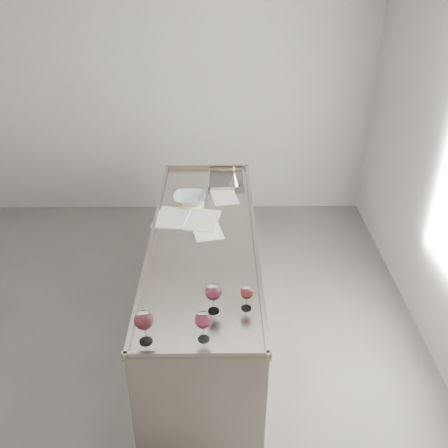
{
  "coord_description": "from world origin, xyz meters",
  "views": [
    {
      "loc": [
        0.63,
        -2.76,
        2.81
      ],
      "look_at": [
        0.65,
        0.32,
        1.02
      ],
      "focal_mm": 40.0,
      "sensor_mm": 36.0,
      "label": 1
    }
  ],
  "objects_px": {
    "wine_glass_middle": "(203,321)",
    "notebook": "(187,219)",
    "wine_glass_left": "(144,321)",
    "wine_glass_small": "(247,293)",
    "wine_glass_right": "(213,293)",
    "counter": "(205,287)",
    "wine_funnel": "(234,179)",
    "ceramic_bowl": "(190,199)"
  },
  "relations": [
    {
      "from": "wine_glass_middle",
      "to": "notebook",
      "type": "relative_size",
      "value": 0.35
    },
    {
      "from": "wine_glass_left",
      "to": "notebook",
      "type": "distance_m",
      "value": 1.32
    },
    {
      "from": "wine_glass_small",
      "to": "notebook",
      "type": "relative_size",
      "value": 0.3
    },
    {
      "from": "wine_glass_right",
      "to": "counter",
      "type": "bearing_deg",
      "value": 95.61
    },
    {
      "from": "wine_glass_left",
      "to": "notebook",
      "type": "relative_size",
      "value": 0.38
    },
    {
      "from": "wine_funnel",
      "to": "counter",
      "type": "bearing_deg",
      "value": -106.01
    },
    {
      "from": "wine_glass_left",
      "to": "wine_glass_small",
      "type": "bearing_deg",
      "value": 26.23
    },
    {
      "from": "wine_glass_right",
      "to": "wine_funnel",
      "type": "bearing_deg",
      "value": 84.68
    },
    {
      "from": "notebook",
      "to": "ceramic_bowl",
      "type": "distance_m",
      "value": 0.25
    },
    {
      "from": "wine_funnel",
      "to": "wine_glass_right",
      "type": "bearing_deg",
      "value": -95.32
    },
    {
      "from": "wine_glass_middle",
      "to": "notebook",
      "type": "bearing_deg",
      "value": 97.31
    },
    {
      "from": "wine_glass_middle",
      "to": "wine_glass_small",
      "type": "height_order",
      "value": "wine_glass_middle"
    },
    {
      "from": "wine_glass_small",
      "to": "counter",
      "type": "bearing_deg",
      "value": 108.45
    },
    {
      "from": "wine_glass_left",
      "to": "ceramic_bowl",
      "type": "bearing_deg",
      "value": 84.41
    },
    {
      "from": "wine_glass_middle",
      "to": "wine_glass_right",
      "type": "relative_size",
      "value": 0.98
    },
    {
      "from": "notebook",
      "to": "wine_glass_middle",
      "type": "bearing_deg",
      "value": -72.39
    },
    {
      "from": "wine_glass_left",
      "to": "wine_glass_middle",
      "type": "bearing_deg",
      "value": 2.82
    },
    {
      "from": "wine_glass_middle",
      "to": "wine_glass_right",
      "type": "distance_m",
      "value": 0.24
    },
    {
      "from": "wine_glass_left",
      "to": "wine_glass_right",
      "type": "relative_size",
      "value": 1.08
    },
    {
      "from": "notebook",
      "to": "wine_funnel",
      "type": "height_order",
      "value": "wine_funnel"
    },
    {
      "from": "wine_glass_middle",
      "to": "wine_glass_small",
      "type": "xyz_separation_m",
      "value": [
        0.24,
        0.25,
        -0.02
      ]
    },
    {
      "from": "notebook",
      "to": "wine_funnel",
      "type": "xyz_separation_m",
      "value": [
        0.37,
        0.6,
        0.05
      ]
    },
    {
      "from": "wine_glass_left",
      "to": "wine_glass_right",
      "type": "bearing_deg",
      "value": 34.49
    },
    {
      "from": "counter",
      "to": "notebook",
      "type": "distance_m",
      "value": 0.54
    },
    {
      "from": "ceramic_bowl",
      "to": "wine_funnel",
      "type": "relative_size",
      "value": 1.35
    },
    {
      "from": "counter",
      "to": "wine_glass_right",
      "type": "bearing_deg",
      "value": -84.39
    },
    {
      "from": "wine_glass_left",
      "to": "wine_glass_small",
      "type": "height_order",
      "value": "wine_glass_left"
    },
    {
      "from": "counter",
      "to": "ceramic_bowl",
      "type": "relative_size",
      "value": 9.5
    },
    {
      "from": "ceramic_bowl",
      "to": "wine_funnel",
      "type": "xyz_separation_m",
      "value": [
        0.36,
        0.35,
        0.01
      ]
    },
    {
      "from": "counter",
      "to": "wine_glass_right",
      "type": "relative_size",
      "value": 13.02
    },
    {
      "from": "wine_glass_middle",
      "to": "ceramic_bowl",
      "type": "xyz_separation_m",
      "value": [
        -0.15,
        1.54,
        -0.08
      ]
    },
    {
      "from": "notebook",
      "to": "ceramic_bowl",
      "type": "xyz_separation_m",
      "value": [
        0.01,
        0.25,
        0.04
      ]
    },
    {
      "from": "wine_glass_middle",
      "to": "wine_funnel",
      "type": "distance_m",
      "value": 1.9
    },
    {
      "from": "counter",
      "to": "wine_glass_small",
      "type": "height_order",
      "value": "wine_glass_small"
    },
    {
      "from": "wine_glass_middle",
      "to": "wine_glass_small",
      "type": "bearing_deg",
      "value": 46.73
    },
    {
      "from": "notebook",
      "to": "counter",
      "type": "bearing_deg",
      "value": -49.22
    },
    {
      "from": "wine_glass_left",
      "to": "wine_funnel",
      "type": "xyz_separation_m",
      "value": [
        0.51,
        1.91,
        -0.08
      ]
    },
    {
      "from": "wine_glass_right",
      "to": "wine_glass_small",
      "type": "relative_size",
      "value": 1.2
    },
    {
      "from": "wine_glass_middle",
      "to": "notebook",
      "type": "height_order",
      "value": "wine_glass_middle"
    },
    {
      "from": "wine_glass_right",
      "to": "notebook",
      "type": "relative_size",
      "value": 0.35
    },
    {
      "from": "wine_glass_left",
      "to": "wine_glass_right",
      "type": "height_order",
      "value": "wine_glass_left"
    },
    {
      "from": "ceramic_bowl",
      "to": "notebook",
      "type": "bearing_deg",
      "value": -92.6
    }
  ]
}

